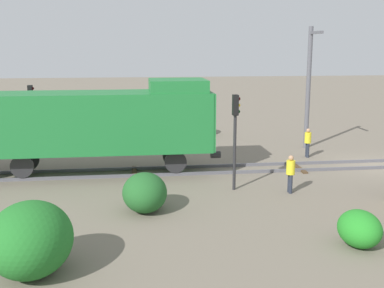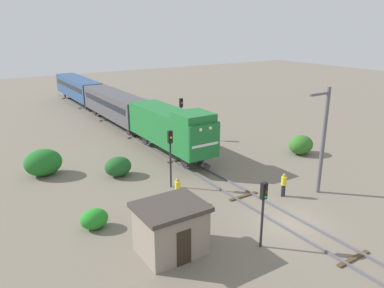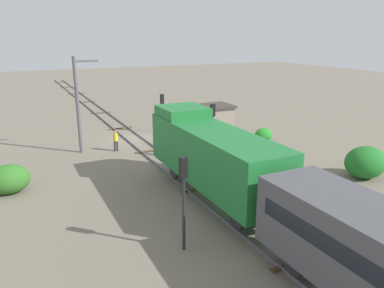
% 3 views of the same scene
% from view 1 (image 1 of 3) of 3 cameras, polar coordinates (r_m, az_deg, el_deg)
% --- Properties ---
extents(ground_plane, '(155.80, 155.80, 0.00)m').
position_cam_1_polar(ground_plane, '(28.01, 20.80, -2.40)').
color(ground_plane, '#756B5B').
extents(railway_track, '(2.40, 103.87, 0.16)m').
position_cam_1_polar(railway_track, '(27.99, 20.81, -2.25)').
color(railway_track, '#595960').
rests_on(railway_track, ground).
extents(locomotive, '(2.90, 11.60, 4.60)m').
position_cam_1_polar(locomotive, '(24.23, -10.34, 2.79)').
color(locomotive, '#1E7233').
rests_on(locomotive, railway_track).
extents(traffic_signal_mid, '(0.32, 0.34, 4.30)m').
position_cam_1_polar(traffic_signal_mid, '(21.30, 5.15, 2.31)').
color(traffic_signal_mid, '#262628').
rests_on(traffic_signal_mid, ground).
extents(traffic_signal_far, '(0.32, 0.34, 4.27)m').
position_cam_1_polar(traffic_signal_far, '(28.27, -18.48, 4.00)').
color(traffic_signal_far, '#262628').
rests_on(traffic_signal_far, ground).
extents(worker_near_track, '(0.38, 0.38, 1.70)m').
position_cam_1_polar(worker_near_track, '(28.73, 13.56, 0.41)').
color(worker_near_track, '#262B38').
rests_on(worker_near_track, ground).
extents(worker_by_signal, '(0.38, 0.38, 1.70)m').
position_cam_1_polar(worker_by_signal, '(21.58, 11.60, -3.15)').
color(worker_by_signal, '#262B38').
rests_on(worker_by_signal, ground).
extents(catenary_mast, '(1.94, 0.28, 7.57)m').
position_cam_1_polar(catenary_mast, '(30.99, 13.67, 6.86)').
color(catenary_mast, '#595960').
rests_on(catenary_mast, ground).
extents(bush_near, '(2.13, 1.75, 1.55)m').
position_cam_1_polar(bush_near, '(18.92, -5.63, -5.75)').
color(bush_near, '#215B26').
rests_on(bush_near, ground).
extents(bush_mid, '(2.41, 1.98, 1.76)m').
position_cam_1_polar(bush_mid, '(35.00, 0.40, 2.49)').
color(bush_mid, '#337126').
rests_on(bush_mid, ground).
extents(bush_far, '(1.65, 1.35, 1.20)m').
position_cam_1_polar(bush_far, '(16.64, 19.24, -9.45)').
color(bush_far, '#258726').
rests_on(bush_far, ground).
extents(bush_back, '(2.91, 2.38, 2.12)m').
position_cam_1_polar(bush_back, '(14.49, -18.62, -10.64)').
color(bush_back, '#206D26').
rests_on(bush_back, ground).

